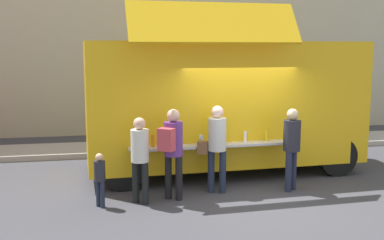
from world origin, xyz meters
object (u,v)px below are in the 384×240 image
(customer_rear_waiting, at_px, (140,153))
(child_near_queue, at_px, (100,175))
(food_truck_main, at_px, (222,102))
(customer_mid_with_backpack, at_px, (172,145))
(trash_bin, at_px, (325,129))
(customer_extra_browsing, at_px, (292,142))
(customer_front_ordering, at_px, (216,142))

(customer_rear_waiting, height_order, child_near_queue, customer_rear_waiting)
(food_truck_main, height_order, customer_mid_with_backpack, food_truck_main)
(customer_rear_waiting, bearing_deg, food_truck_main, -7.06)
(trash_bin, height_order, customer_mid_with_backpack, customer_mid_with_backpack)
(customer_mid_with_backpack, bearing_deg, child_near_queue, 134.18)
(customer_mid_with_backpack, relative_size, child_near_queue, 1.74)
(customer_mid_with_backpack, xyz_separation_m, customer_extra_browsing, (2.47, 0.12, -0.06))
(child_near_queue, bearing_deg, customer_mid_with_backpack, -30.16)
(customer_mid_with_backpack, height_order, child_near_queue, customer_mid_with_backpack)
(customer_mid_with_backpack, xyz_separation_m, customer_rear_waiting, (-0.63, -0.09, -0.10))
(food_truck_main, bearing_deg, customer_front_ordering, -110.95)
(customer_mid_with_backpack, distance_m, customer_extra_browsing, 2.48)
(customer_mid_with_backpack, bearing_deg, customer_rear_waiting, 135.98)
(customer_front_ordering, height_order, customer_extra_browsing, customer_front_ordering)
(customer_rear_waiting, distance_m, customer_extra_browsing, 3.11)
(customer_extra_browsing, xyz_separation_m, child_near_queue, (-3.84, -0.29, -0.41))
(customer_rear_waiting, relative_size, child_near_queue, 1.62)
(food_truck_main, bearing_deg, child_near_queue, -145.63)
(customer_front_ordering, distance_m, customer_rear_waiting, 1.61)
(customer_front_ordering, height_order, child_near_queue, customer_front_ordering)
(customer_mid_with_backpack, distance_m, child_near_queue, 1.46)
(trash_bin, xyz_separation_m, child_near_queue, (-6.73, -4.45, 0.11))
(trash_bin, relative_size, customer_extra_browsing, 0.58)
(customer_extra_browsing, bearing_deg, customer_front_ordering, 42.72)
(customer_mid_with_backpack, bearing_deg, trash_bin, -13.84)
(trash_bin, bearing_deg, child_near_queue, -146.48)
(food_truck_main, xyz_separation_m, customer_front_ordering, (-0.57, -1.69, -0.61))
(food_truck_main, bearing_deg, customer_extra_browsing, -64.61)
(customer_front_ordering, distance_m, child_near_queue, 2.39)
(customer_mid_with_backpack, relative_size, customer_rear_waiting, 1.07)
(customer_front_ordering, relative_size, customer_extra_browsing, 1.05)
(food_truck_main, xyz_separation_m, customer_rear_waiting, (-2.13, -2.07, -0.68))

